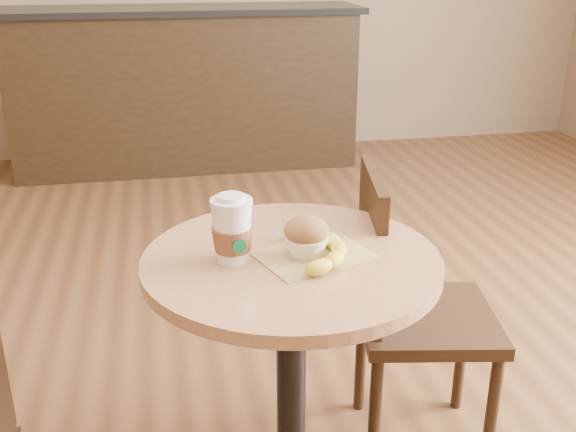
% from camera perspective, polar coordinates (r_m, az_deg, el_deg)
% --- Properties ---
extents(cafe_table, '(0.67, 0.67, 0.75)m').
position_cam_1_polar(cafe_table, '(1.61, 0.28, -10.83)').
color(cafe_table, black).
rests_on(cafe_table, ground).
extents(chair_right, '(0.43, 0.43, 0.85)m').
position_cam_1_polar(chair_right, '(1.91, 10.03, -7.39)').
color(chair_right, black).
rests_on(chair_right, ground).
extents(service_counter, '(2.30, 0.65, 1.04)m').
position_cam_1_polar(service_counter, '(4.60, -8.68, 10.67)').
color(service_counter, black).
rests_on(service_counter, ground).
extents(kraft_bag, '(0.29, 0.25, 0.00)m').
position_cam_1_polar(kraft_bag, '(1.50, 2.18, -3.31)').
color(kraft_bag, '#A98851').
rests_on(kraft_bag, cafe_table).
extents(coffee_cup, '(0.09, 0.09, 0.15)m').
position_cam_1_polar(coffee_cup, '(1.45, -4.75, -1.36)').
color(coffee_cup, white).
rests_on(coffee_cup, cafe_table).
extents(muffin, '(0.10, 0.10, 0.09)m').
position_cam_1_polar(muffin, '(1.48, 1.56, -1.75)').
color(muffin, white).
rests_on(muffin, kraft_bag).
extents(banana, '(0.15, 0.27, 0.04)m').
position_cam_1_polar(banana, '(1.49, 2.82, -2.67)').
color(banana, gold).
rests_on(banana, kraft_bag).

